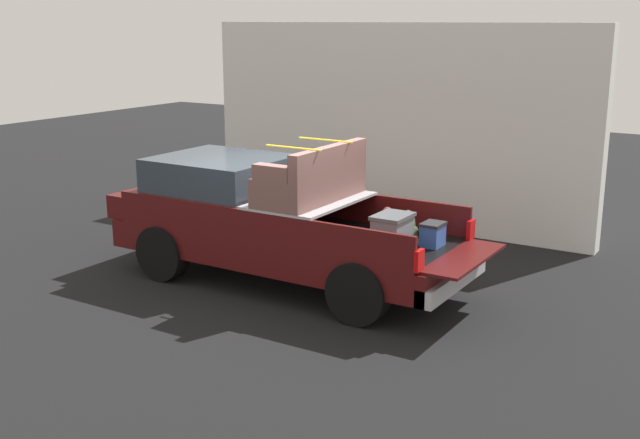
{
  "coord_description": "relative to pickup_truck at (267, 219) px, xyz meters",
  "views": [
    {
      "loc": [
        -6.53,
        9.53,
        3.98
      ],
      "look_at": [
        -0.6,
        0.0,
        1.1
      ],
      "focal_mm": 43.96,
      "sensor_mm": 36.0,
      "label": 1
    }
  ],
  "objects": [
    {
      "name": "pickup_truck",
      "position": [
        0.0,
        0.0,
        0.0
      ],
      "size": [
        6.05,
        2.06,
        2.23
      ],
      "color": "#470F0F",
      "rests_on": "ground_plane"
    },
    {
      "name": "trash_can",
      "position": [
        2.87,
        -3.14,
        -0.48
      ],
      "size": [
        0.6,
        0.6,
        0.98
      ],
      "color": "#2D2D33",
      "rests_on": "ground_plane"
    },
    {
      "name": "ground_plane",
      "position": [
        -0.37,
        -0.0,
        -0.97
      ],
      "size": [
        40.0,
        40.0,
        0.0
      ],
      "primitive_type": "plane",
      "color": "black"
    },
    {
      "name": "building_facade",
      "position": [
        -0.03,
        -4.2,
        0.99
      ],
      "size": [
        8.09,
        0.36,
        3.92
      ],
      "primitive_type": "cube",
      "color": "white",
      "rests_on": "ground_plane"
    }
  ]
}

